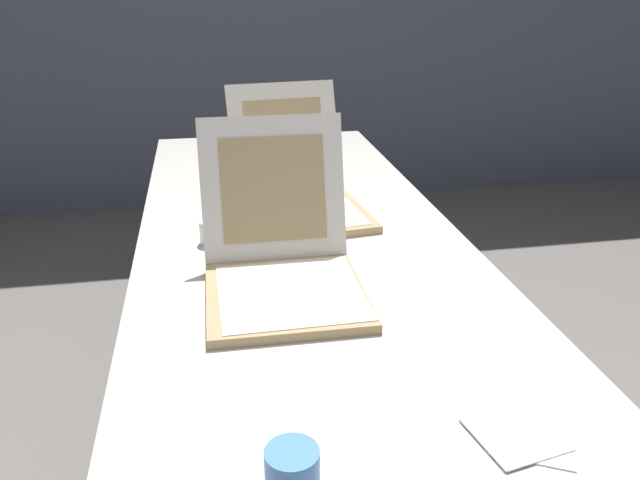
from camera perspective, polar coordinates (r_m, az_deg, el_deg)
name	(u,v)px	position (r m, az deg, el deg)	size (l,w,h in m)	color
table	(302,251)	(1.73, -1.69, -0.98)	(0.87, 2.31, 0.72)	beige
pizza_box_front	(283,269)	(1.41, -3.37, -2.68)	(0.35, 0.45, 0.35)	tan
pizza_box_middle	(301,196)	(1.86, -1.76, 3.98)	(0.39, 0.49, 0.35)	tan
cup_white_far	(225,192)	(1.99, -8.59, 4.36)	(0.06, 0.06, 0.06)	white
cup_white_mid	(211,232)	(1.68, -9.81, 0.74)	(0.06, 0.06, 0.06)	white
napkin_pile	(523,435)	(1.07, 17.95, -16.44)	(0.18, 0.17, 0.01)	white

